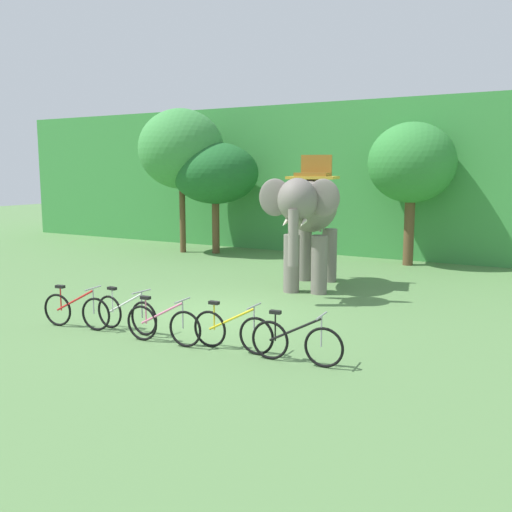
{
  "coord_description": "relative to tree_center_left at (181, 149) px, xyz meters",
  "views": [
    {
      "loc": [
        7.24,
        -10.74,
        3.33
      ],
      "look_at": [
        0.6,
        1.0,
        1.3
      ],
      "focal_mm": 39.93,
      "sensor_mm": 36.0,
      "label": 1
    }
  ],
  "objects": [
    {
      "name": "foliage_hedge",
      "position": [
        6.78,
        5.37,
        -1.19
      ],
      "size": [
        36.0,
        6.0,
        5.97
      ],
      "primitive_type": "cube",
      "color": "#3D8E42",
      "rests_on": "ground"
    },
    {
      "name": "tree_center",
      "position": [
        8.9,
        1.34,
        -0.6
      ],
      "size": [
        3.01,
        3.01,
        4.99
      ],
      "color": "brown",
      "rests_on": "ground"
    },
    {
      "name": "bike_pink",
      "position": [
        7.2,
        -10.29,
        -3.78
      ],
      "size": [
        1.71,
        0.52,
        0.92
      ],
      "color": "black",
      "rests_on": "ground"
    },
    {
      "name": "tree_center_right",
      "position": [
        1.33,
        0.44,
        -0.96
      ],
      "size": [
        3.46,
        3.46,
        4.45
      ],
      "color": "brown",
      "rests_on": "ground"
    },
    {
      "name": "bike_black",
      "position": [
        9.94,
        -10.05,
        -3.78
      ],
      "size": [
        1.71,
        0.52,
        0.92
      ],
      "color": "black",
      "rests_on": "ground"
    },
    {
      "name": "bike_yellow",
      "position": [
        8.6,
        -10.01,
        -3.78
      ],
      "size": [
        1.71,
        0.52,
        0.92
      ],
      "color": "black",
      "rests_on": "ground"
    },
    {
      "name": "bike_red",
      "position": [
        4.9,
        -10.34,
        -3.78
      ],
      "size": [
        1.7,
        0.52,
        0.92
      ],
      "color": "black",
      "rests_on": "ground"
    },
    {
      "name": "elephant",
      "position": [
        7.52,
        -4.15,
        -1.97
      ],
      "size": [
        2.47,
        4.25,
        3.78
      ],
      "color": "slate",
      "rests_on": "ground"
    },
    {
      "name": "bike_white",
      "position": [
        6.0,
        -10.01,
        -3.78
      ],
      "size": [
        1.71,
        0.52,
        0.92
      ],
      "color": "black",
      "rests_on": "ground"
    },
    {
      "name": "tree_center_left",
      "position": [
        0.0,
        0.0,
        0.0
      ],
      "size": [
        3.43,
        3.43,
        5.77
      ],
      "color": "brown",
      "rests_on": "ground"
    },
    {
      "name": "ground_plane",
      "position": [
        6.78,
        -7.96,
        -4.17
      ],
      "size": [
        80.0,
        80.0,
        0.0
      ],
      "primitive_type": "plane",
      "color": "#567F47"
    }
  ]
}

